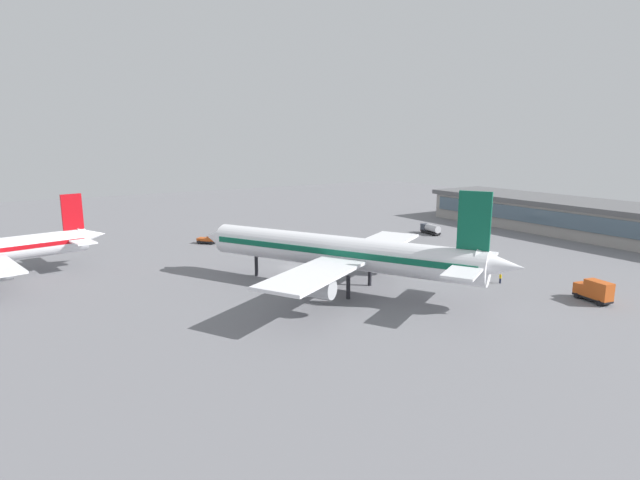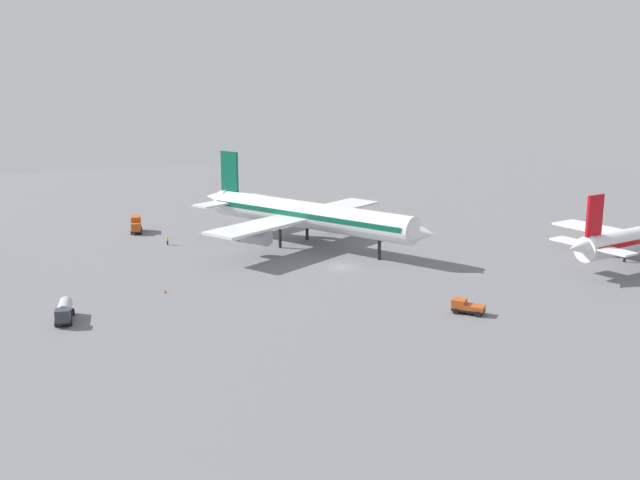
# 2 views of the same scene
# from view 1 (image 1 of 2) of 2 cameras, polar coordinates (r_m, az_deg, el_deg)

# --- Properties ---
(ground) EXTENTS (288.00, 288.00, 0.00)m
(ground) POSITION_cam_1_polar(r_m,az_deg,el_deg) (95.83, -3.25, -3.04)
(ground) COLOR slate
(terminal_building) EXTENTS (85.43, 20.63, 8.28)m
(terminal_building) POSITION_cam_1_polar(r_m,az_deg,el_deg) (143.21, 27.45, 2.21)
(terminal_building) COLOR #9E9993
(terminal_building) RESTS_ON ground
(airplane_taxiing) EXTENTS (50.14, 41.89, 16.73)m
(airplane_taxiing) POSITION_cam_1_polar(r_m,az_deg,el_deg) (80.51, 2.50, -1.37)
(airplane_taxiing) COLOR white
(airplane_taxiing) RESTS_ON ground
(catering_truck) EXTENTS (5.85, 3.03, 3.30)m
(catering_truck) POSITION_cam_1_polar(r_m,az_deg,el_deg) (85.58, 28.35, -5.01)
(catering_truck) COLOR black
(catering_truck) RESTS_ON ground
(fuel_truck) EXTENTS (6.52, 2.99, 2.50)m
(fuel_truck) POSITION_cam_1_polar(r_m,az_deg,el_deg) (131.12, 12.28, 1.25)
(fuel_truck) COLOR black
(fuel_truck) RESTS_ON ground
(pushback_tractor) EXTENTS (4.55, 4.34, 1.90)m
(pushback_tractor) POSITION_cam_1_polar(r_m,az_deg,el_deg) (119.29, -12.40, 0.05)
(pushback_tractor) COLOR black
(pushback_tractor) RESTS_ON ground
(ground_crew_worker) EXTENTS (0.55, 0.49, 1.67)m
(ground_crew_worker) POSITION_cam_1_polar(r_m,az_deg,el_deg) (90.14, 19.53, -4.06)
(ground_crew_worker) COLOR #1E2338
(ground_crew_worker) RESTS_ON ground
(safety_cone_near_gate) EXTENTS (0.44, 0.44, 0.60)m
(safety_cone_near_gate) POSITION_cam_1_polar(r_m,az_deg,el_deg) (115.88, 9.52, -0.51)
(safety_cone_near_gate) COLOR #EA590C
(safety_cone_near_gate) RESTS_ON ground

